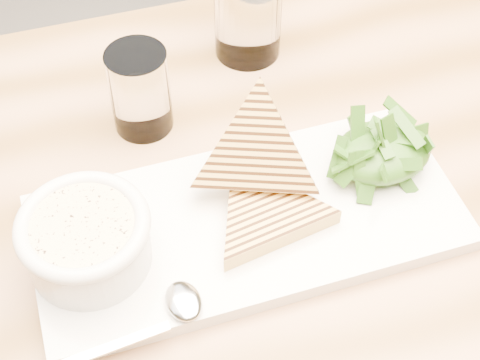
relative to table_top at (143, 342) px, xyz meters
name	(u,v)px	position (x,y,z in m)	size (l,w,h in m)	color
table_top	(143,342)	(0.00, 0.00, 0.00)	(1.33, 0.89, 0.04)	#9F724C
table_leg_br	(425,134)	(0.61, 0.39, -0.37)	(0.06, 0.06, 0.69)	#9F724C
platter	(248,222)	(0.13, 0.07, 0.03)	(0.41, 0.18, 0.02)	white
soup_bowl	(88,245)	(-0.02, 0.08, 0.06)	(0.11, 0.11, 0.04)	white
soup	(83,227)	(-0.02, 0.08, 0.09)	(0.09, 0.09, 0.01)	beige
bowl_rim	(82,225)	(-0.02, 0.08, 0.09)	(0.12, 0.12, 0.01)	white
sandwich_flat	(266,214)	(0.14, 0.06, 0.05)	(0.14, 0.14, 0.02)	gold
sandwich_lean	(256,153)	(0.15, 0.10, 0.08)	(0.14, 0.14, 0.08)	gold
salad_base	(383,152)	(0.28, 0.08, 0.06)	(0.10, 0.08, 0.04)	#18440E
arugula_pile	(384,146)	(0.28, 0.08, 0.06)	(0.11, 0.10, 0.05)	#355E16
spoon_bowl	(184,301)	(0.04, 0.00, 0.04)	(0.03, 0.04, 0.01)	silver
spoon_handle	(109,348)	(-0.03, -0.02, 0.04)	(0.11, 0.01, 0.00)	silver
glass_near	(140,91)	(0.08, 0.24, 0.07)	(0.06, 0.06, 0.10)	white
glass_far	(248,10)	(0.23, 0.31, 0.08)	(0.08, 0.08, 0.12)	white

